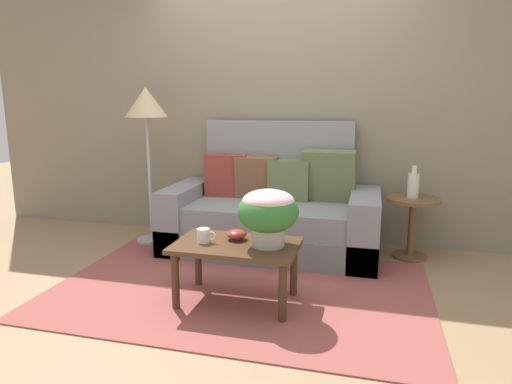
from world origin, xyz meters
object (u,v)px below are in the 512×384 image
(couch, at_px, (272,213))
(snack_bowl, at_px, (237,234))
(coffee_mug, at_px, (204,235))
(table_vase, at_px, (413,185))
(floor_lamp, at_px, (146,112))
(side_table, at_px, (412,216))
(coffee_table, at_px, (236,253))
(potted_plant, at_px, (268,211))

(couch, distance_m, snack_bowl, 1.08)
(coffee_mug, bearing_deg, couch, 79.74)
(table_vase, bearing_deg, coffee_mug, -137.86)
(floor_lamp, bearing_deg, couch, 2.54)
(coffee_mug, height_order, snack_bowl, coffee_mug)
(side_table, relative_size, table_vase, 1.93)
(coffee_mug, relative_size, table_vase, 0.47)
(floor_lamp, height_order, table_vase, floor_lamp)
(side_table, distance_m, table_vase, 0.28)
(side_table, xyz_separation_m, snack_bowl, (-1.25, -1.17, 0.09))
(floor_lamp, xyz_separation_m, coffee_mug, (0.99, -1.13, -0.79))
(couch, xyz_separation_m, side_table, (1.23, 0.10, 0.02))
(coffee_table, distance_m, snack_bowl, 0.14)
(coffee_table, relative_size, potted_plant, 2.07)
(couch, xyz_separation_m, coffee_table, (0.00, -1.15, 0.01))
(couch, bearing_deg, floor_lamp, -177.46)
(coffee_table, xyz_separation_m, coffee_mug, (-0.22, -0.03, 0.12))
(side_table, bearing_deg, coffee_table, -134.31)
(couch, relative_size, floor_lamp, 1.28)
(coffee_table, xyz_separation_m, side_table, (1.22, 1.25, 0.02))
(potted_plant, bearing_deg, couch, 101.01)
(coffee_mug, height_order, table_vase, table_vase)
(coffee_table, distance_m, table_vase, 1.78)
(couch, height_order, snack_bowl, couch)
(potted_plant, height_order, coffee_mug, potted_plant)
(side_table, relative_size, coffee_mug, 4.08)
(table_vase, bearing_deg, coffee_table, -133.85)
(couch, bearing_deg, side_table, 4.69)
(couch, xyz_separation_m, floor_lamp, (-1.20, -0.05, 0.92))
(side_table, bearing_deg, potted_plant, -128.92)
(coffee_mug, xyz_separation_m, table_vase, (1.43, 1.30, 0.18))
(coffee_mug, bearing_deg, potted_plant, 5.36)
(table_vase, bearing_deg, potted_plant, -128.43)
(couch, height_order, side_table, couch)
(coffee_mug, xyz_separation_m, snack_bowl, (0.20, 0.11, -0.01))
(floor_lamp, bearing_deg, table_vase, 3.92)
(couch, distance_m, side_table, 1.23)
(couch, bearing_deg, snack_bowl, -90.96)
(couch, xyz_separation_m, table_vase, (1.22, 0.11, 0.31))
(potted_plant, xyz_separation_m, table_vase, (1.00, 1.26, -0.01))
(coffee_table, height_order, table_vase, table_vase)
(potted_plant, relative_size, snack_bowl, 2.88)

